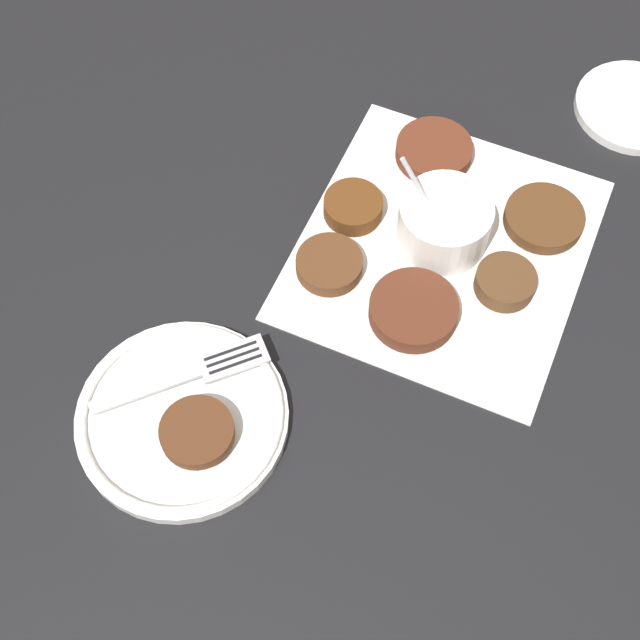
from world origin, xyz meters
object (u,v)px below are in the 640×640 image
(fritter_on_plate, at_px, (197,432))
(extra_saucer, at_px, (634,107))
(sauce_bowl, at_px, (444,223))
(fork, at_px, (199,371))
(serving_plate, at_px, (182,417))

(fritter_on_plate, xyz_separation_m, extra_saucer, (0.56, -0.18, -0.02))
(sauce_bowl, relative_size, extra_saucer, 0.77)
(sauce_bowl, bearing_deg, fork, 155.68)
(fritter_on_plate, distance_m, fork, 0.06)
(serving_plate, xyz_separation_m, fritter_on_plate, (-0.01, -0.02, 0.02))
(sauce_bowl, height_order, fritter_on_plate, sauce_bowl)
(extra_saucer, bearing_deg, fritter_on_plate, 162.22)
(fritter_on_plate, bearing_deg, extra_saucer, -17.78)
(serving_plate, distance_m, extra_saucer, 0.58)
(fritter_on_plate, height_order, extra_saucer, fritter_on_plate)
(sauce_bowl, relative_size, fritter_on_plate, 1.53)
(serving_plate, height_order, extra_saucer, serving_plate)
(sauce_bowl, relative_size, serving_plate, 0.52)
(serving_plate, relative_size, extra_saucer, 1.47)
(serving_plate, distance_m, fritter_on_plate, 0.03)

